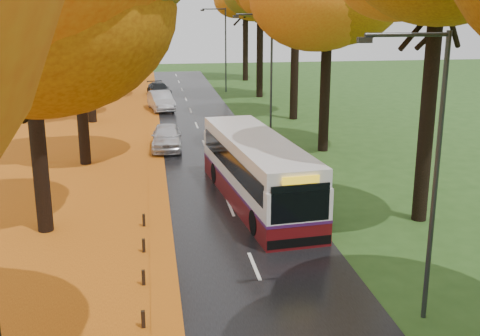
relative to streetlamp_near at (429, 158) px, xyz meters
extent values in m
cube|color=black|center=(-3.95, 17.00, -4.69)|extent=(6.50, 90.00, 0.04)
cube|color=silver|center=(-3.95, 17.00, -4.67)|extent=(0.12, 90.00, 0.01)
cube|color=#9A430E|center=(-12.95, 17.00, -4.70)|extent=(12.00, 90.00, 0.02)
cube|color=orange|center=(-7.00, 17.00, -4.67)|extent=(0.90, 90.00, 0.01)
cylinder|color=black|center=(-11.45, 8.50, -0.14)|extent=(0.60, 0.60, 9.15)
cylinder|color=black|center=(-10.85, 18.50, -0.71)|extent=(0.60, 0.60, 8.00)
cylinder|color=black|center=(-11.45, 30.50, -0.43)|extent=(0.60, 0.60, 8.58)
cylinder|color=black|center=(-10.85, 41.50, -0.14)|extent=(0.60, 0.60, 9.15)
cylinder|color=black|center=(-11.45, 51.50, -0.71)|extent=(0.60, 0.60, 8.00)
cylinder|color=black|center=(3.55, 7.50, -0.11)|extent=(0.60, 0.60, 9.22)
cylinder|color=black|center=(2.95, 19.50, -0.62)|extent=(0.60, 0.60, 8.19)
cylinder|color=black|center=(3.55, 29.50, -0.36)|extent=(0.60, 0.60, 8.70)
cylinder|color=black|center=(2.95, 40.50, -0.11)|extent=(0.60, 0.60, 9.22)
cylinder|color=black|center=(3.55, 52.50, -0.62)|extent=(0.60, 0.60, 8.19)
cube|color=black|center=(-7.65, 0.60, -4.45)|extent=(0.11, 0.11, 0.52)
cube|color=black|center=(-7.65, 3.20, -4.45)|extent=(0.11, 0.11, 0.52)
cube|color=black|center=(-7.65, 5.80, -4.45)|extent=(0.11, 0.11, 0.52)
cube|color=black|center=(-7.65, 8.40, -4.45)|extent=(0.11, 0.11, 0.52)
cylinder|color=#333538|center=(0.25, 0.00, -0.71)|extent=(0.14, 0.14, 8.00)
cylinder|color=#333538|center=(-0.85, 0.00, 3.19)|extent=(2.20, 0.11, 0.11)
cube|color=#333538|center=(-1.95, 0.00, 3.07)|extent=(0.35, 0.18, 0.14)
cylinder|color=#333538|center=(0.25, 22.00, -0.71)|extent=(0.14, 0.14, 8.00)
cylinder|color=#333538|center=(-0.85, 22.00, 3.19)|extent=(2.20, 0.11, 0.11)
cube|color=#333538|center=(-1.95, 22.00, 3.07)|extent=(0.35, 0.18, 0.14)
cylinder|color=#333538|center=(0.25, 44.00, -0.71)|extent=(0.14, 0.14, 8.00)
cylinder|color=#333538|center=(-0.85, 44.00, 3.19)|extent=(2.20, 0.11, 0.11)
cube|color=#333538|center=(-1.95, 44.00, 3.07)|extent=(0.35, 0.18, 0.14)
cube|color=#540D10|center=(-2.68, 10.58, -4.22)|extent=(3.65, 11.20, 0.90)
cube|color=white|center=(-2.68, 10.58, -3.12)|extent=(3.65, 11.20, 1.30)
cube|color=white|center=(-2.68, 10.58, -2.13)|extent=(3.57, 10.97, 0.70)
cube|color=#411752|center=(-2.68, 10.58, -3.72)|extent=(3.67, 11.22, 0.12)
cube|color=black|center=(-2.68, 10.58, -2.72)|extent=(3.58, 10.32, 0.85)
cube|color=black|center=(-2.10, 5.15, -2.92)|extent=(2.19, 0.29, 1.40)
cube|color=yellow|center=(-2.10, 5.15, -2.06)|extent=(1.37, 0.20, 0.28)
cube|color=black|center=(-2.11, 5.17, -4.39)|extent=(2.45, 0.38, 0.35)
cylinder|color=black|center=(-3.41, 6.75, -4.17)|extent=(0.38, 1.02, 1.00)
cylinder|color=black|center=(-1.16, 6.99, -4.17)|extent=(0.38, 1.02, 1.00)
cylinder|color=black|center=(-4.15, 13.74, -4.17)|extent=(0.38, 1.02, 1.00)
cylinder|color=black|center=(-1.91, 13.98, -4.17)|extent=(0.38, 1.02, 1.00)
imported|color=silver|center=(-6.30, 21.13, -3.92)|extent=(1.97, 4.49, 1.50)
imported|color=#AAACB2|center=(-6.30, 34.68, -3.91)|extent=(2.31, 4.80, 1.52)
imported|color=black|center=(-6.30, 42.34, -4.07)|extent=(2.48, 4.42, 1.21)
camera|label=1|loc=(-7.24, -14.41, 4.02)|focal=45.00mm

